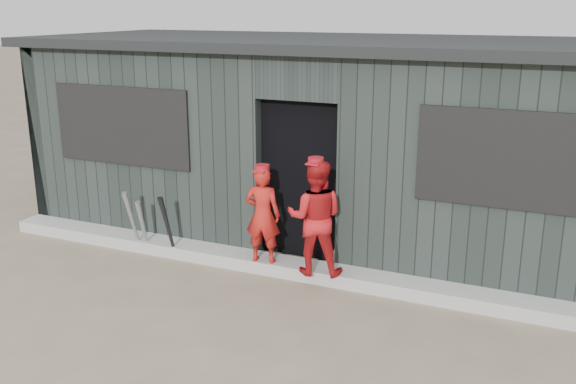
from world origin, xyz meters
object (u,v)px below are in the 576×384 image
at_px(bat_right, 168,228).
at_px(player_grey_back, 351,213).
at_px(player_red_left, 263,215).
at_px(bat_mid, 143,227).
at_px(bat_left, 133,222).
at_px(player_red_right, 315,217).
at_px(dugout, 339,139).

distance_m(bat_right, player_grey_back, 2.24).
xyz_separation_m(player_red_left, player_grey_back, (0.87, 0.61, -0.05)).
distance_m(bat_mid, player_grey_back, 2.61).
xyz_separation_m(bat_mid, player_red_left, (1.64, 0.05, 0.36)).
xyz_separation_m(bat_mid, player_grey_back, (2.51, 0.66, 0.31)).
xyz_separation_m(bat_left, player_red_right, (2.45, 0.01, 0.38)).
bearing_deg(bat_mid, dugout, 43.82).
bearing_deg(player_red_left, dugout, -107.40).
height_order(bat_right, player_red_right, player_red_right).
bearing_deg(bat_right, bat_mid, 174.60).
relative_size(bat_left, player_red_left, 0.74).
height_order(bat_right, dugout, dugout).
distance_m(player_red_left, dugout, 1.90).
distance_m(bat_left, bat_mid, 0.15).
bearing_deg(bat_left, bat_right, -1.96).
xyz_separation_m(bat_left, dugout, (2.06, 1.86, 0.87)).
height_order(player_red_left, dugout, dugout).
relative_size(bat_mid, player_red_right, 0.56).
bearing_deg(bat_mid, player_red_right, -0.32).
bearing_deg(bat_right, player_red_left, 4.19).
height_order(bat_mid, player_red_right, player_red_right).
bearing_deg(dugout, bat_left, -137.87).
bearing_deg(player_grey_back, dugout, -82.06).
height_order(bat_left, dugout, dugout).
height_order(bat_mid, dugout, dugout).
xyz_separation_m(bat_mid, player_red_right, (2.31, -0.01, 0.44)).
bearing_deg(bat_left, player_red_left, 2.34).
bearing_deg(player_red_left, player_grey_back, -153.39).
distance_m(bat_left, bat_right, 0.54).
distance_m(bat_mid, bat_right, 0.41).
xyz_separation_m(player_red_right, dugout, (-0.39, 1.86, 0.49)).
bearing_deg(bat_right, player_red_right, 0.75).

